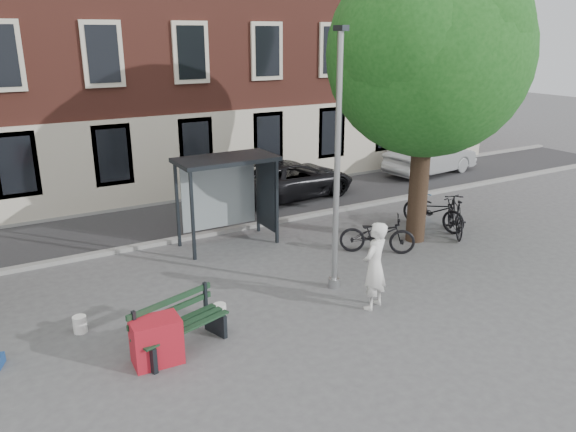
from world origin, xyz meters
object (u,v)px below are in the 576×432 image
Objects in this scene: bus_shelter at (238,179)px; car_silver at (431,157)px; bike_a at (377,234)px; bike_d at (455,216)px; painter at (375,266)px; notice_sign at (424,179)px; bench at (180,327)px; car_dark at (291,179)px; bike_b at (421,209)px; lamppost at (337,177)px; red_stand at (156,341)px; bike_c at (433,210)px.

car_silver is (10.95, 3.38, -1.17)m from bus_shelter.
bus_shelter is 11.52m from car_silver.
bike_d is (3.03, -0.02, 0.04)m from bike_a.
notice_sign is at bearing -166.81° from painter.
car_silver is 6.66m from notice_sign.
bench is 0.41× the size of car_dark.
bike_d is at bearing -5.41° from bench.
bus_shelter is at bearing 125.79° from car_dark.
notice_sign is at bearing -82.38° from bike_b.
red_stand is at bearing -167.83° from lamppost.
bike_a is at bearing 121.24° from car_silver.
bench is at bearing 132.54° from car_dark.
notice_sign is (9.80, 3.69, 0.92)m from bench.
car_silver is 17.35m from red_stand.
lamppost is at bearing 83.34° from bike_b.
painter is at bearing -24.16° from bench.
bike_b is (9.39, 3.34, 0.03)m from bench.
painter is 1.03× the size of bike_d.
car_silver is at bearing -163.81° from painter.
painter is 0.40× the size of car_dark.
bike_a is at bearing 167.07° from car_dark.
red_stand is (-0.55, -0.23, -0.02)m from bench.
painter is 13.46m from car_silver.
bus_shelter is at bearing 98.43° from lamppost.
bike_d is at bearing 156.89° from bike_b.
car_silver is at bearing 17.17° from bus_shelter.
bike_d is at bearing 134.88° from car_silver.
bike_a is at bearing 28.47° from lamppost.
bike_d is 0.39× the size of car_dark.
car_dark is at bearing -10.42° from bike_b.
bike_b is 1.31m from bike_d.
bus_shelter reaches higher than red_stand.
car_silver is at bearing 33.60° from bike_c.
lamppost reaches higher than bike_b.
bike_a is (2.96, -2.83, -1.36)m from bus_shelter.
bike_d reaches higher than bench.
bus_shelter is 6.77m from bike_d.
red_stand is at bearing -174.24° from bench.
painter is 5.83m from bike_d.
bus_shelter is 6.32m from notice_sign.
red_stand is (-4.77, -1.03, -2.33)m from lamppost.
bench is at bearing 76.71° from bike_b.
car_dark is 5.62× the size of red_stand.
car_silver reaches higher than bike_d.
bike_a is 3.08m from bike_b.
red_stand is at bearing -27.94° from painter.
bike_c is at bearing -131.85° from notice_sign.
bike_b is 0.84× the size of bike_d.
bike_d reaches higher than bike_a.
lamppost is 6.79× the size of red_stand.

